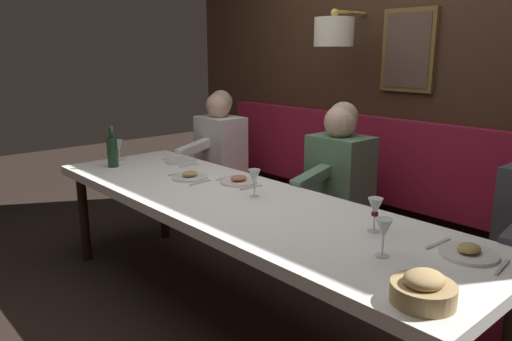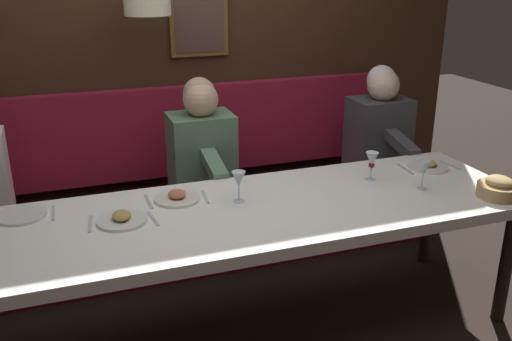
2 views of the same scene
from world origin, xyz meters
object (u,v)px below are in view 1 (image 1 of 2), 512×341
Objects in this scene: diner_middle at (220,139)px; diner_near at (340,164)px; wine_glass_1 at (119,146)px; wine_glass_3 at (375,208)px; wine_glass_2 at (254,177)px; wine_glass_0 at (384,230)px; bread_bowl at (423,290)px; wine_bottle at (112,151)px; dining_table at (238,209)px.

diner_near is at bearing -90.00° from diner_middle.
wine_glass_1 is 1.00× the size of wine_glass_3.
diner_middle is at bearing 90.00° from diner_near.
wine_glass_2 is (0.14, -1.42, 0.00)m from wine_glass_1.
wine_glass_0 is 0.75× the size of bread_bowl.
wine_glass_0 is 0.55× the size of wine_bottle.
wine_bottle is (-1.05, 1.27, 0.04)m from diner_near.
diner_near is 1.75m from bread_bowl.
bread_bowl is at bearing -131.23° from wine_glass_3.
wine_glass_3 is at bearing -79.83° from dining_table.
wine_glass_3 is (0.19, -2.22, -0.00)m from wine_glass_1.
diner_middle reaches higher than wine_glass_2.
dining_table is at bearing 177.80° from diner_near.
wine_glass_0 is at bearing 54.09° from bread_bowl.
diner_middle is 2.26m from wine_glass_3.
wine_glass_2 is 1.00× the size of wine_glass_3.
wine_glass_3 is (0.22, 0.19, -0.00)m from wine_glass_0.
dining_table is 0.21m from wine_glass_2.
wine_glass_1 and wine_glass_3 have the same top height.
wine_glass_2 is at bearing 93.18° from wine_glass_3.
wine_glass_2 reaches higher than bread_bowl.
wine_glass_3 is (0.04, -0.80, -0.00)m from wine_glass_2.
diner_middle reaches higher than wine_bottle.
diner_near is at bearing 46.12° from wine_glass_0.
diner_near is 1.70m from wine_glass_1.
diner_near is at bearing -57.13° from wine_glass_1.
diner_near reaches higher than wine_glass_0.
wine_glass_2 is 1.29m from wine_bottle.
diner_near is 1.37m from wine_glass_0.
wine_glass_3 is 0.75× the size of bread_bowl.
wine_bottle is at bearing 129.67° from diner_near.
wine_glass_0 is 1.00× the size of wine_glass_2.
diner_near reaches higher than bread_bowl.
diner_middle reaches higher than bread_bowl.
wine_bottle is (-0.10, 2.25, -0.00)m from wine_glass_0.
diner_middle is at bearing 71.05° from wine_glass_3.
diner_near is 1.08m from wine_glass_3.
dining_table is 1.37m from bread_bowl.
wine_glass_2 is 0.80m from wine_glass_3.
diner_middle is (0.00, 1.34, 0.00)m from diner_near.
wine_bottle is at bearing -175.90° from diner_middle.
dining_table is 18.45× the size of wine_glass_1.
wine_bottle is 1.36× the size of bread_bowl.
diner_near is 3.60× the size of bread_bowl.
wine_glass_1 reaches higher than bread_bowl.
diner_near is 4.82× the size of wine_glass_0.
diner_middle reaches higher than wine_glass_1.
bread_bowl is (-0.12, -2.56, -0.07)m from wine_bottle.
wine_glass_2 is 1.36m from bread_bowl.
wine_glass_0 reaches higher than dining_table.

